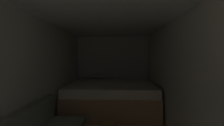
# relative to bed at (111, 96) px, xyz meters

# --- Properties ---
(wall_back) EXTENTS (2.40, 0.05, 2.06)m
(wall_back) POSITION_rel_bed_xyz_m (0.00, 1.05, 0.67)
(wall_back) COLOR silver
(wall_back) RESTS_ON ground
(wall_left) EXTENTS (0.05, 5.39, 2.06)m
(wall_left) POSITION_rel_bed_xyz_m (-1.17, -1.68, 0.67)
(wall_left) COLOR silver
(wall_left) RESTS_ON ground
(wall_right) EXTENTS (0.05, 5.39, 2.06)m
(wall_right) POSITION_rel_bed_xyz_m (1.18, -1.68, 0.67)
(wall_right) COLOR silver
(wall_right) RESTS_ON ground
(ceiling_slab) EXTENTS (2.40, 5.39, 0.05)m
(ceiling_slab) POSITION_rel_bed_xyz_m (0.00, -1.68, 1.73)
(ceiling_slab) COLOR white
(ceiling_slab) RESTS_ON wall_left
(bed) EXTENTS (2.18, 1.96, 0.87)m
(bed) POSITION_rel_bed_xyz_m (0.00, 0.00, 0.00)
(bed) COLOR tan
(bed) RESTS_ON ground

